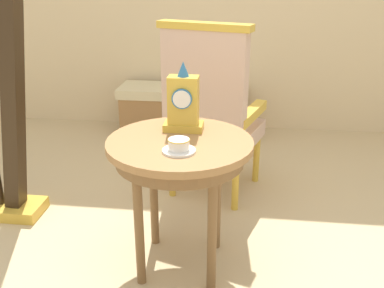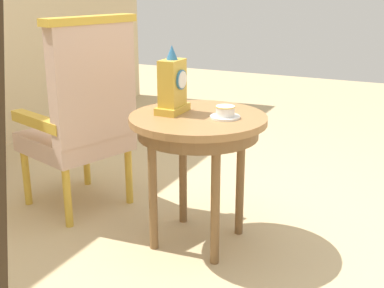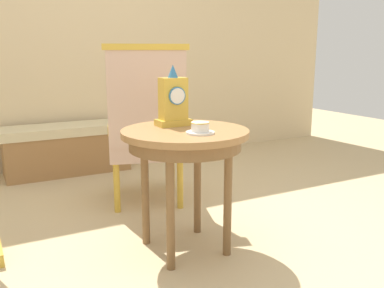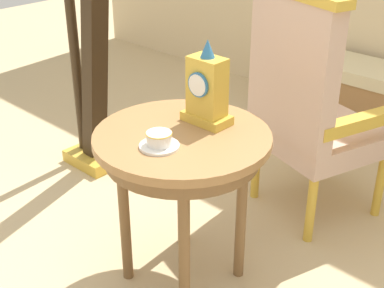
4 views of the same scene
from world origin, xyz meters
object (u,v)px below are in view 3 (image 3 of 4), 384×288
at_px(side_table, 185,145).
at_px(mantel_clock, 173,102).
at_px(window_bench, 67,149).
at_px(teacup_left, 200,128).
at_px(armchair, 146,124).

distance_m(side_table, mantel_clock, 0.26).
distance_m(mantel_clock, window_bench, 1.86).
height_order(teacup_left, armchair, armchair).
xyz_separation_m(side_table, teacup_left, (0.02, -0.14, 0.11)).
bearing_deg(teacup_left, armchair, 85.79).
relative_size(side_table, mantel_clock, 2.04).
distance_m(side_table, armchair, 0.77).
distance_m(teacup_left, mantel_clock, 0.30).
relative_size(armchair, window_bench, 1.01).
height_order(side_table, mantel_clock, mantel_clock).
bearing_deg(armchair, teacup_left, -94.21).
bearing_deg(mantel_clock, window_bench, 98.17).
bearing_deg(window_bench, side_table, -82.38).
bearing_deg(teacup_left, window_bench, 97.58).
height_order(mantel_clock, window_bench, mantel_clock).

